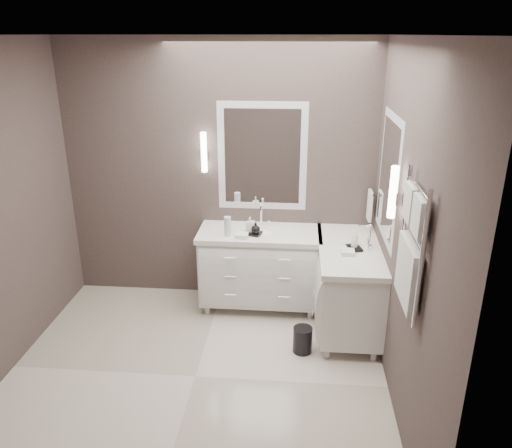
# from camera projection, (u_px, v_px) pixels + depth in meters

# --- Properties ---
(floor) EXTENTS (3.20, 3.00, 0.01)m
(floor) POSITION_uv_depth(u_px,v_px,m) (195.00, 377.00, 4.21)
(floor) COLOR silver
(floor) RESTS_ON ground
(ceiling) EXTENTS (3.20, 3.00, 0.01)m
(ceiling) POSITION_uv_depth(u_px,v_px,m) (177.00, 34.00, 3.24)
(ceiling) COLOR white
(ceiling) RESTS_ON wall_back
(wall_back) EXTENTS (3.20, 0.01, 2.70)m
(wall_back) POSITION_uv_depth(u_px,v_px,m) (219.00, 175.00, 5.13)
(wall_back) COLOR #463A38
(wall_back) RESTS_ON floor
(wall_front) EXTENTS (3.20, 0.01, 2.70)m
(wall_front) POSITION_uv_depth(u_px,v_px,m) (119.00, 345.00, 2.33)
(wall_front) COLOR #463A38
(wall_front) RESTS_ON floor
(wall_right) EXTENTS (0.01, 3.00, 2.70)m
(wall_right) POSITION_uv_depth(u_px,v_px,m) (406.00, 235.00, 3.60)
(wall_right) COLOR #463A38
(wall_right) RESTS_ON floor
(vanity_back) EXTENTS (1.24, 0.59, 0.97)m
(vanity_back) POSITION_uv_depth(u_px,v_px,m) (260.00, 264.00, 5.14)
(vanity_back) COLOR white
(vanity_back) RESTS_ON floor
(vanity_right) EXTENTS (0.59, 1.24, 0.97)m
(vanity_right) POSITION_uv_depth(u_px,v_px,m) (348.00, 282.00, 4.77)
(vanity_right) COLOR white
(vanity_right) RESTS_ON floor
(mirror_back) EXTENTS (0.90, 0.02, 1.10)m
(mirror_back) POSITION_uv_depth(u_px,v_px,m) (262.00, 157.00, 5.01)
(mirror_back) COLOR white
(mirror_back) RESTS_ON wall_back
(mirror_right) EXTENTS (0.02, 0.90, 1.10)m
(mirror_right) POSITION_uv_depth(u_px,v_px,m) (388.00, 178.00, 4.28)
(mirror_right) COLOR white
(mirror_right) RESTS_ON wall_right
(sconce_back) EXTENTS (0.06, 0.06, 0.40)m
(sconce_back) POSITION_uv_depth(u_px,v_px,m) (204.00, 153.00, 4.98)
(sconce_back) COLOR white
(sconce_back) RESTS_ON wall_back
(sconce_right) EXTENTS (0.06, 0.06, 0.40)m
(sconce_right) POSITION_uv_depth(u_px,v_px,m) (393.00, 193.00, 3.73)
(sconce_right) COLOR white
(sconce_right) RESTS_ON wall_right
(towel_bar_corner) EXTENTS (0.03, 0.22, 0.30)m
(towel_bar_corner) POSITION_uv_depth(u_px,v_px,m) (370.00, 205.00, 4.96)
(towel_bar_corner) COLOR white
(towel_bar_corner) RESTS_ON wall_right
(towel_ladder) EXTENTS (0.06, 0.58, 0.90)m
(towel_ladder) POSITION_uv_depth(u_px,v_px,m) (410.00, 252.00, 3.22)
(towel_ladder) COLOR white
(towel_ladder) RESTS_ON wall_right
(waste_bin) EXTENTS (0.22, 0.22, 0.24)m
(waste_bin) POSITION_uv_depth(u_px,v_px,m) (303.00, 340.00, 4.50)
(waste_bin) COLOR black
(waste_bin) RESTS_ON floor
(amenity_tray_back) EXTENTS (0.20, 0.17, 0.02)m
(amenity_tray_back) POSITION_uv_depth(u_px,v_px,m) (253.00, 233.00, 4.93)
(amenity_tray_back) COLOR black
(amenity_tray_back) RESTS_ON vanity_back
(amenity_tray_right) EXTENTS (0.15, 0.18, 0.02)m
(amenity_tray_right) POSITION_uv_depth(u_px,v_px,m) (354.00, 248.00, 4.59)
(amenity_tray_right) COLOR black
(amenity_tray_right) RESTS_ON vanity_right
(water_bottle) EXTENTS (0.09, 0.09, 0.19)m
(water_bottle) POSITION_uv_depth(u_px,v_px,m) (228.00, 226.00, 4.87)
(water_bottle) COLOR silver
(water_bottle) RESTS_ON vanity_back
(soap_bottle_a) EXTENTS (0.08, 0.08, 0.15)m
(soap_bottle_a) POSITION_uv_depth(u_px,v_px,m) (250.00, 224.00, 4.92)
(soap_bottle_a) COLOR white
(soap_bottle_a) RESTS_ON amenity_tray_back
(soap_bottle_b) EXTENTS (0.11, 0.11, 0.11)m
(soap_bottle_b) POSITION_uv_depth(u_px,v_px,m) (256.00, 228.00, 4.87)
(soap_bottle_b) COLOR black
(soap_bottle_b) RESTS_ON amenity_tray_back
(soap_bottle_c) EXTENTS (0.07, 0.07, 0.17)m
(soap_bottle_c) POSITION_uv_depth(u_px,v_px,m) (355.00, 238.00, 4.56)
(soap_bottle_c) COLOR white
(soap_bottle_c) RESTS_ON amenity_tray_right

